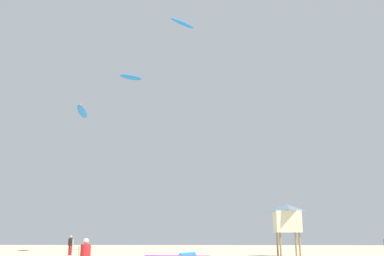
{
  "coord_description": "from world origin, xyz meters",
  "views": [
    {
      "loc": [
        1.0,
        -13.26,
        1.77
      ],
      "look_at": [
        0.0,
        16.63,
        9.22
      ],
      "focal_mm": 39.92,
      "sensor_mm": 36.0,
      "label": 1
    }
  ],
  "objects_px": {
    "kite_grounded_mid": "(188,255)",
    "kite_aloft_4": "(131,77)",
    "person_midground": "(71,244)",
    "lifeguard_tower": "(287,218)",
    "kite_aloft_3": "(182,23)",
    "kite_aloft_1": "(82,111)"
  },
  "relations": [
    {
      "from": "person_midground",
      "to": "kite_aloft_4",
      "type": "height_order",
      "value": "kite_aloft_4"
    },
    {
      "from": "person_midground",
      "to": "kite_grounded_mid",
      "type": "relative_size",
      "value": 0.53
    },
    {
      "from": "kite_grounded_mid",
      "to": "kite_aloft_1",
      "type": "bearing_deg",
      "value": 147.16
    },
    {
      "from": "kite_aloft_1",
      "to": "kite_aloft_3",
      "type": "xyz_separation_m",
      "value": [
        10.6,
        -0.83,
        9.6
      ]
    },
    {
      "from": "person_midground",
      "to": "kite_aloft_1",
      "type": "distance_m",
      "value": 14.26
    },
    {
      "from": "kite_grounded_mid",
      "to": "kite_aloft_3",
      "type": "xyz_separation_m",
      "value": [
        -0.91,
        6.6,
        23.76
      ]
    },
    {
      "from": "kite_grounded_mid",
      "to": "kite_aloft_4",
      "type": "xyz_separation_m",
      "value": [
        -8.16,
        16.48,
        21.37
      ]
    },
    {
      "from": "kite_aloft_4",
      "to": "person_midground",
      "type": "bearing_deg",
      "value": -98.75
    },
    {
      "from": "kite_aloft_4",
      "to": "kite_grounded_mid",
      "type": "bearing_deg",
      "value": -63.67
    },
    {
      "from": "kite_aloft_3",
      "to": "lifeguard_tower",
      "type": "bearing_deg",
      "value": -35.43
    },
    {
      "from": "kite_aloft_3",
      "to": "kite_aloft_4",
      "type": "relative_size",
      "value": 1.01
    },
    {
      "from": "lifeguard_tower",
      "to": "kite_aloft_1",
      "type": "bearing_deg",
      "value": 159.76
    },
    {
      "from": "kite_grounded_mid",
      "to": "kite_aloft_4",
      "type": "relative_size",
      "value": 1.03
    },
    {
      "from": "kite_grounded_mid",
      "to": "kite_aloft_3",
      "type": "distance_m",
      "value": 24.67
    },
    {
      "from": "kite_grounded_mid",
      "to": "lifeguard_tower",
      "type": "height_order",
      "value": "lifeguard_tower"
    },
    {
      "from": "lifeguard_tower",
      "to": "person_midground",
      "type": "bearing_deg",
      "value": 172.57
    },
    {
      "from": "person_midground",
      "to": "kite_aloft_3",
      "type": "bearing_deg",
      "value": 128.82
    },
    {
      "from": "kite_aloft_1",
      "to": "kite_aloft_4",
      "type": "bearing_deg",
      "value": 69.71
    },
    {
      "from": "kite_grounded_mid",
      "to": "person_midground",
      "type": "bearing_deg",
      "value": 165.78
    },
    {
      "from": "kite_aloft_4",
      "to": "lifeguard_tower",
      "type": "bearing_deg",
      "value": -45.08
    },
    {
      "from": "kite_grounded_mid",
      "to": "lifeguard_tower",
      "type": "relative_size",
      "value": 0.75
    },
    {
      "from": "person_midground",
      "to": "lifeguard_tower",
      "type": "bearing_deg",
      "value": 98.37
    }
  ]
}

